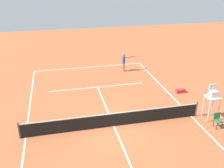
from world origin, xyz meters
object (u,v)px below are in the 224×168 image
(player_serving, at_px, (124,61))
(courtside_chair_near, at_px, (218,119))
(equipment_bag, at_px, (181,91))
(tennis_ball, at_px, (131,78))
(umpire_chair, at_px, (213,97))

(player_serving, height_order, courtside_chair_near, player_serving)
(player_serving, relative_size, courtside_chair_near, 1.89)
(courtside_chair_near, bearing_deg, player_serving, -73.85)
(equipment_bag, bearing_deg, courtside_chair_near, 89.50)
(player_serving, bearing_deg, equipment_bag, 14.91)
(tennis_ball, distance_m, courtside_chair_near, 9.40)
(umpire_chair, bearing_deg, player_serving, -71.57)
(umpire_chair, xyz_separation_m, equipment_bag, (0.08, -4.00, -1.46))
(umpire_chair, relative_size, equipment_bag, 3.17)
(courtside_chair_near, bearing_deg, umpire_chair, -96.55)
(player_serving, relative_size, tennis_ball, 26.41)
(player_serving, distance_m, tennis_ball, 2.12)
(tennis_ball, distance_m, equipment_bag, 4.90)
(tennis_ball, xyz_separation_m, equipment_bag, (-3.01, 3.86, 0.12))
(courtside_chair_near, height_order, equipment_bag, courtside_chair_near)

